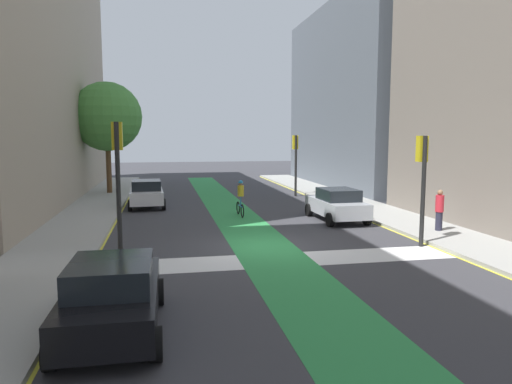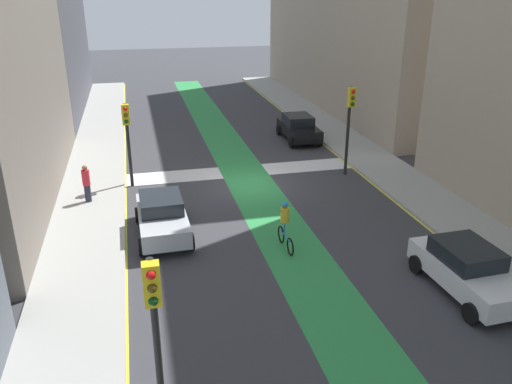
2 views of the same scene
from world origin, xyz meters
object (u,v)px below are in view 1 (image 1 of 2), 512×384
traffic_signal_far_right (295,154)px  pedestrian_sidewalk_right_a (439,210)px  car_white_left_far (147,193)px  traffic_signal_near_right (422,169)px  car_black_left_near (113,296)px  cyclist_in_lane (240,197)px  street_tree_near (107,117)px  traffic_signal_near_left (118,163)px  car_silver_right_far (337,204)px

traffic_signal_far_right → pedestrian_sidewalk_right_a: (2.40, -13.40, -1.89)m
traffic_signal_far_right → car_white_left_far: (-9.84, -3.21, -2.11)m
traffic_signal_near_right → pedestrian_sidewalk_right_a: traffic_signal_near_right is taller
car_black_left_near → cyclist_in_lane: 14.59m
car_black_left_near → street_tree_near: (-2.64, 24.40, 4.62)m
traffic_signal_near_right → street_tree_near: 22.75m
traffic_signal_far_right → car_black_left_near: 23.46m
car_black_left_near → cyclist_in_lane: (4.93, 13.73, 0.17)m
car_black_left_near → street_tree_near: street_tree_near is taller
pedestrian_sidewalk_right_a → street_tree_near: street_tree_near is taller
cyclist_in_lane → street_tree_near: (-7.56, 10.67, 4.45)m
car_black_left_near → traffic_signal_near_left: bearing=93.6°
cyclist_in_lane → street_tree_near: size_ratio=0.24×
car_silver_right_far → pedestrian_sidewalk_right_a: (3.05, -3.82, 0.22)m
traffic_signal_far_right → car_white_left_far: 10.57m
traffic_signal_near_left → traffic_signal_far_right: bearing=54.1°
car_black_left_near → cyclist_in_lane: cyclist_in_lane is taller
traffic_signal_far_right → car_white_left_far: size_ratio=0.97×
car_silver_right_far → traffic_signal_near_left: bearing=-153.8°
traffic_signal_near_left → car_silver_right_far: (9.73, 4.78, -2.37)m
traffic_signal_near_left → car_silver_right_far: size_ratio=1.07×
car_silver_right_far → car_white_left_far: same height
pedestrian_sidewalk_right_a → traffic_signal_near_right: bearing=-137.0°
traffic_signal_near_left → cyclist_in_lane: traffic_signal_near_left is taller
pedestrian_sidewalk_right_a → street_tree_near: (-14.98, 16.66, 4.40)m
traffic_signal_near_left → street_tree_near: 17.90m
traffic_signal_near_left → cyclist_in_lane: (5.35, 6.95, -2.20)m
cyclist_in_lane → traffic_signal_near_left: bearing=-127.6°
car_silver_right_far → cyclist_in_lane: 4.89m
car_silver_right_far → cyclist_in_lane: size_ratio=2.28×
traffic_signal_near_right → traffic_signal_far_right: traffic_signal_far_right is taller
traffic_signal_near_right → car_white_left_far: (-10.30, 11.99, -2.07)m
traffic_signal_far_right → cyclist_in_lane: size_ratio=2.24×
traffic_signal_far_right → street_tree_near: street_tree_near is taller
car_white_left_far → street_tree_near: size_ratio=0.56×
traffic_signal_near_right → car_white_left_far: size_ratio=0.96×
traffic_signal_near_right → car_silver_right_far: bearing=101.2°
cyclist_in_lane → pedestrian_sidewalk_right_a: size_ratio=1.08×
traffic_signal_far_right → street_tree_near: size_ratio=0.54×
car_white_left_far → car_black_left_near: bearing=-90.4°
traffic_signal_near_right → cyclist_in_lane: (-5.48, 7.79, -1.90)m
car_silver_right_far → street_tree_near: street_tree_near is taller
traffic_signal_near_left → car_black_left_near: bearing=-86.4°
traffic_signal_near_left → street_tree_near: (-2.21, 17.62, 2.25)m
traffic_signal_near_left → car_silver_right_far: traffic_signal_near_left is taller
traffic_signal_near_left → car_black_left_near: 7.19m
car_silver_right_far → car_white_left_far: bearing=145.3°
traffic_signal_near_right → car_black_left_near: 12.16m
street_tree_near → traffic_signal_near_right: bearing=-54.8°
traffic_signal_far_right → cyclist_in_lane: (-5.02, -7.41, -1.94)m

